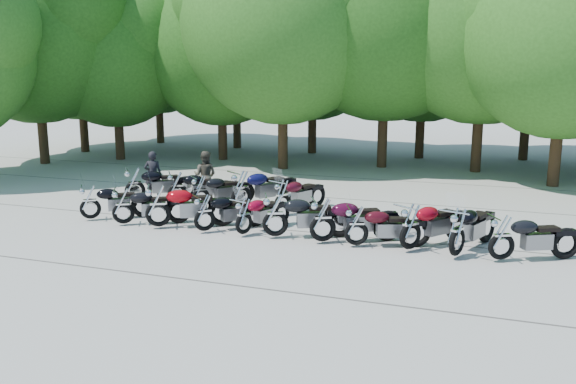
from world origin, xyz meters
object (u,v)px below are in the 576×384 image
(motorcycle_10, at_px, (502,236))
(motorcycle_6, at_px, (323,218))
(motorcycle_8, at_px, (411,225))
(motorcycle_12, at_px, (177,186))
(rider_0, at_px, (153,175))
(motorcycle_11, at_px, (135,183))
(motorcycle_5, at_px, (275,214))
(motorcycle_2, at_px, (158,205))
(rider_1, at_px, (205,175))
(motorcycle_13, at_px, (200,190))
(motorcycle_4, at_px, (244,215))
(motorcycle_1, at_px, (123,205))
(motorcycle_7, at_px, (357,224))
(motorcycle_14, at_px, (241,188))
(motorcycle_3, at_px, (204,212))
(motorcycle_9, at_px, (457,230))
(motorcycle_0, at_px, (90,201))
(motorcycle_15, at_px, (282,196))

(motorcycle_10, bearing_deg, motorcycle_6, 61.55)
(motorcycle_8, distance_m, motorcycle_12, 8.47)
(motorcycle_12, bearing_deg, rider_0, 31.23)
(motorcycle_11, distance_m, motorcycle_12, 1.51)
(motorcycle_5, xyz_separation_m, motorcycle_12, (-4.45, 2.72, -0.06))
(motorcycle_2, bearing_deg, motorcycle_10, -118.77)
(motorcycle_5, height_order, rider_1, rider_1)
(motorcycle_12, xyz_separation_m, motorcycle_13, (0.99, -0.26, -0.02))
(motorcycle_6, bearing_deg, motorcycle_4, 61.56)
(motorcycle_1, height_order, motorcycle_12, motorcycle_12)
(motorcycle_7, relative_size, motorcycle_14, 0.84)
(motorcycle_5, distance_m, motorcycle_10, 5.70)
(motorcycle_2, distance_m, motorcycle_12, 3.02)
(motorcycle_13, distance_m, rider_0, 2.40)
(motorcycle_13, bearing_deg, motorcycle_3, 161.31)
(motorcycle_3, xyz_separation_m, motorcycle_5, (2.04, 0.10, 0.08))
(motorcycle_4, distance_m, motorcycle_14, 2.98)
(motorcycle_3, height_order, motorcycle_14, motorcycle_14)
(motorcycle_6, relative_size, motorcycle_8, 1.00)
(motorcycle_9, bearing_deg, motorcycle_13, 3.45)
(motorcycle_0, xyz_separation_m, motorcycle_5, (5.87, -0.03, 0.08))
(motorcycle_3, bearing_deg, motorcycle_5, -133.42)
(motorcycle_3, distance_m, motorcycle_15, 2.89)
(motorcycle_10, xyz_separation_m, motorcycle_12, (-10.15, 2.86, -0.01))
(motorcycle_6, relative_size, motorcycle_13, 1.12)
(motorcycle_10, bearing_deg, motorcycle_15, 40.54)
(motorcycle_1, xyz_separation_m, motorcycle_9, (9.30, -0.02, 0.07))
(motorcycle_7, height_order, rider_1, rider_1)
(motorcycle_5, bearing_deg, motorcycle_7, -115.78)
(motorcycle_15, bearing_deg, motorcycle_0, 50.04)
(motorcycle_1, height_order, rider_1, rider_1)
(motorcycle_5, bearing_deg, motorcycle_2, 68.59)
(motorcycle_15, xyz_separation_m, rider_0, (-5.03, 0.87, 0.20))
(motorcycle_14, relative_size, rider_0, 1.54)
(motorcycle_0, relative_size, motorcycle_3, 0.99)
(motorcycle_15, bearing_deg, motorcycle_1, 58.57)
(motorcycle_0, relative_size, rider_1, 1.26)
(motorcycle_13, bearing_deg, motorcycle_7, -161.85)
(motorcycle_2, bearing_deg, motorcycle_0, 57.32)
(motorcycle_1, bearing_deg, rider_1, -38.77)
(motorcycle_1, xyz_separation_m, motorcycle_7, (6.83, 0.07, -0.01))
(motorcycle_6, xyz_separation_m, rider_0, (-7.03, 3.37, 0.15))
(motorcycle_15, bearing_deg, rider_1, 3.14)
(motorcycle_2, height_order, motorcycle_8, motorcycle_2)
(motorcycle_12, distance_m, motorcycle_15, 3.79)
(motorcycle_8, bearing_deg, rider_0, 16.54)
(motorcycle_9, bearing_deg, motorcycle_1, 21.26)
(motorcycle_3, distance_m, motorcycle_4, 1.14)
(motorcycle_3, distance_m, motorcycle_5, 2.04)
(motorcycle_3, height_order, motorcycle_13, motorcycle_13)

